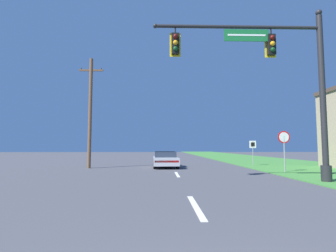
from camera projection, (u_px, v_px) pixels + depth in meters
The scene contains 7 objects.
grass_verge_right at pixel (257, 160), 31.01m from camera, with size 10.00×110.00×0.04m.
road_center_line at pixel (172, 165), 22.76m from camera, with size 0.16×34.80×0.01m.
signal_mast at pixel (282, 77), 11.85m from camera, with size 7.91×0.47×7.88m.
car_ahead at pixel (165, 159), 20.24m from camera, with size 1.97×4.64×1.19m.
stop_sign at pixel (284, 142), 16.19m from camera, with size 0.76×0.07×2.50m.
route_sign_post at pixel (253, 147), 21.66m from camera, with size 0.55×0.06×2.03m.
utility_pole_near at pixel (90, 111), 19.55m from camera, with size 1.80×0.26×8.24m.
Camera 1 is at (-0.90, -0.94, 1.56)m, focal length 28.00 mm.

